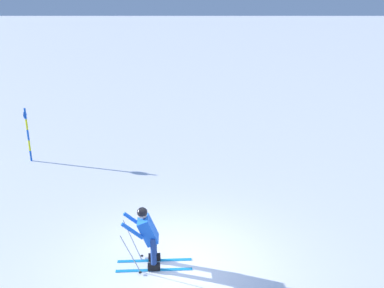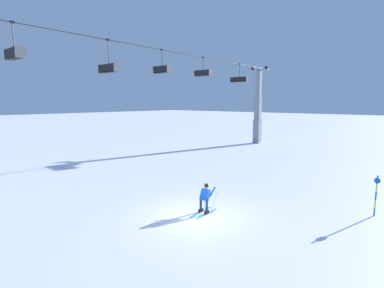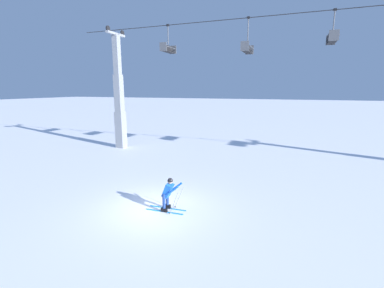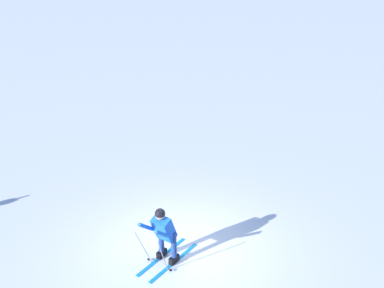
{
  "view_description": "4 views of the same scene",
  "coord_description": "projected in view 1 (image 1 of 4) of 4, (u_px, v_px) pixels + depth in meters",
  "views": [
    {
      "loc": [
        -0.32,
        8.32,
        5.87
      ],
      "look_at": [
        -0.32,
        0.19,
        3.03
      ],
      "focal_mm": 39.7,
      "sensor_mm": 36.0,
      "label": 1
    },
    {
      "loc": [
        -10.33,
        -8.63,
        5.57
      ],
      "look_at": [
        0.08,
        0.39,
        3.55
      ],
      "focal_mm": 26.97,
      "sensor_mm": 36.0,
      "label": 2
    },
    {
      "loc": [
        5.55,
        -9.75,
        5.21
      ],
      "look_at": [
        1.08,
        1.82,
        2.65
      ],
      "focal_mm": 25.09,
      "sensor_mm": 36.0,
      "label": 3
    },
    {
      "loc": [
        6.77,
        5.76,
        6.61
      ],
      "look_at": [
        0.53,
        0.72,
        3.13
      ],
      "focal_mm": 41.49,
      "sensor_mm": 36.0,
      "label": 4
    }
  ],
  "objects": [
    {
      "name": "trail_marker_pole",
      "position": [
        28.0,
        133.0,
        15.62
      ],
      "size": [
        0.07,
        0.28,
        2.04
      ],
      "color": "blue",
      "rests_on": "ground_plane"
    },
    {
      "name": "ground_plane",
      "position": [
        178.0,
        265.0,
        9.8
      ],
      "size": [
        260.0,
        260.0,
        0.0
      ],
      "primitive_type": "plane",
      "color": "white"
    },
    {
      "name": "skier_carving_main",
      "position": [
        148.0,
        233.0,
        9.49
      ],
      "size": [
        1.75,
        0.72,
        1.61
      ],
      "color": "#198CCC",
      "rests_on": "ground_plane"
    }
  ]
}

